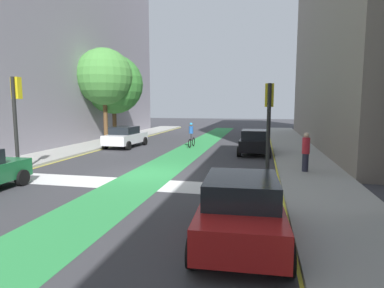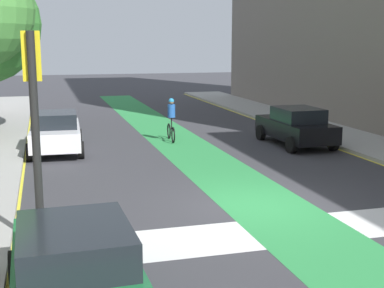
# 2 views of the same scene
# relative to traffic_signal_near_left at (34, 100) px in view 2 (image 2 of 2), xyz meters

# --- Properties ---
(ground_plane) EXTENTS (120.00, 120.00, 0.00)m
(ground_plane) POSITION_rel_traffic_signal_near_left_xyz_m (5.38, 1.70, -3.07)
(ground_plane) COLOR #38383D
(bike_lane_paint) EXTENTS (2.40, 60.00, 0.01)m
(bike_lane_paint) POSITION_rel_traffic_signal_near_left_xyz_m (5.64, 1.70, -3.07)
(bike_lane_paint) COLOR #2D8C47
(bike_lane_paint) RESTS_ON ground_plane
(crosswalk_band) EXTENTS (12.00, 1.80, 0.01)m
(crosswalk_band) POSITION_rel_traffic_signal_near_left_xyz_m (5.38, -0.30, -3.07)
(crosswalk_band) COLOR silver
(crosswalk_band) RESTS_ON ground_plane
(curb_stripe_left) EXTENTS (0.16, 60.00, 0.01)m
(curb_stripe_left) POSITION_rel_traffic_signal_near_left_xyz_m (-0.62, 1.70, -3.07)
(curb_stripe_left) COLOR yellow
(curb_stripe_left) RESTS_ON ground_plane
(traffic_signal_near_left) EXTENTS (0.35, 0.52, 4.39)m
(traffic_signal_near_left) POSITION_rel_traffic_signal_near_left_xyz_m (0.00, 0.00, 0.00)
(traffic_signal_near_left) COLOR black
(traffic_signal_near_left) RESTS_ON ground_plane
(car_green_left_near) EXTENTS (2.12, 4.25, 1.57)m
(car_green_left_near) POSITION_rel_traffic_signal_near_left_xyz_m (0.51, -3.04, -2.27)
(car_green_left_near) COLOR #196033
(car_green_left_near) RESTS_ON ground_plane
(car_black_right_far) EXTENTS (2.05, 4.21, 1.57)m
(car_black_right_far) POSITION_rel_traffic_signal_near_left_xyz_m (10.12, 8.96, -2.27)
(car_black_right_far) COLOR black
(car_black_right_far) RESTS_ON ground_plane
(car_white_left_far) EXTENTS (2.17, 4.27, 1.57)m
(car_white_left_far) POSITION_rel_traffic_signal_near_left_xyz_m (0.56, 10.16, -2.27)
(car_white_left_far) COLOR silver
(car_white_left_far) RESTS_ON ground_plane
(cyclist_in_lane) EXTENTS (0.32, 1.73, 1.86)m
(cyclist_in_lane) POSITION_rel_traffic_signal_near_left_xyz_m (5.40, 11.25, -2.10)
(cyclist_in_lane) COLOR black
(cyclist_in_lane) RESTS_ON ground_plane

